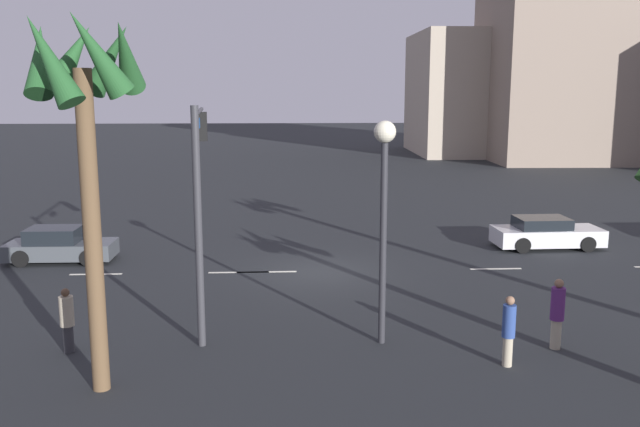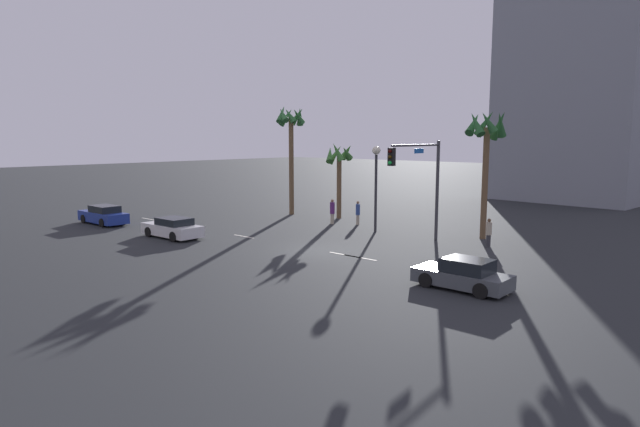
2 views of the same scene
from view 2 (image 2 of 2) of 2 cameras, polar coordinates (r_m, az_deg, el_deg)
The scene contains 19 objects.
ground_plane at distance 31.23m, azimuth -0.05°, elevation -3.85°, with size 220.00×220.00×0.00m, color #232628.
lane_stripe_0 at distance 45.10m, azimuth -17.32°, elevation -0.57°, with size 2.22×0.14×0.01m, color silver.
lane_stripe_1 at distance 40.89m, azimuth -13.69°, elevation -1.28°, with size 2.12×0.14×0.01m, color silver.
lane_stripe_2 at distance 35.90m, azimuth -7.93°, elevation -2.38°, with size 1.92×0.14×0.01m, color silver.
lane_stripe_3 at distance 30.03m, azimuth 2.64°, elevation -4.33°, with size 2.18×0.14×0.01m, color silver.
lane_stripe_4 at distance 29.41m, azimuth 4.17°, elevation -4.60°, with size 2.19×0.14×0.01m, color silver.
lane_stripe_5 at distance 26.68m, azimuth 12.97°, elevation -6.08°, with size 1.86×0.14×0.01m, color silver.
car_0 at distance 43.70m, azimuth -21.61°, elevation -0.17°, with size 4.64×1.83×1.40m.
car_1 at distance 36.36m, azimuth -15.09°, elevation -1.48°, with size 4.46×1.99×1.30m.
car_2 at distance 23.98m, azimuth 14.68°, elevation -6.23°, with size 4.05×1.80×1.33m.
traffic_signal at distance 32.56m, azimuth 10.61°, elevation 4.06°, with size 0.79×6.14×6.18m.
streetlamp at distance 37.05m, azimuth 5.86°, elevation 4.35°, with size 0.56×0.56×5.81m.
pedestrian_0 at distance 40.37m, azimuth 3.96°, elevation 0.14°, with size 0.43×0.43×1.75m.
pedestrian_1 at distance 33.60m, azimuth 17.15°, elevation -1.85°, with size 0.48×0.48×1.68m.
pedestrian_2 at distance 40.58m, azimuth 1.29°, elevation 0.27°, with size 0.44×0.44×1.85m.
palm_tree_0 at distance 43.29m, azimuth 1.98°, elevation 5.47°, with size 2.34×2.33×6.07m.
palm_tree_1 at distance 35.84m, azimuth 16.94°, elevation 7.48°, with size 2.42×2.72×8.16m.
palm_tree_2 at distance 45.55m, azimuth -3.05°, elevation 8.71°, with size 2.41×2.32×9.13m.
building_1 at distance 64.28m, azimuth 26.10°, elevation 14.75°, with size 13.55×14.31×29.83m, color gray.
Camera 2 is at (20.42, -22.75, 6.34)m, focal length 30.74 mm.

